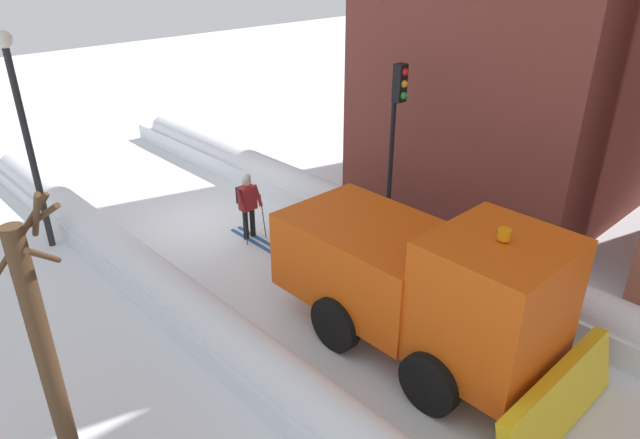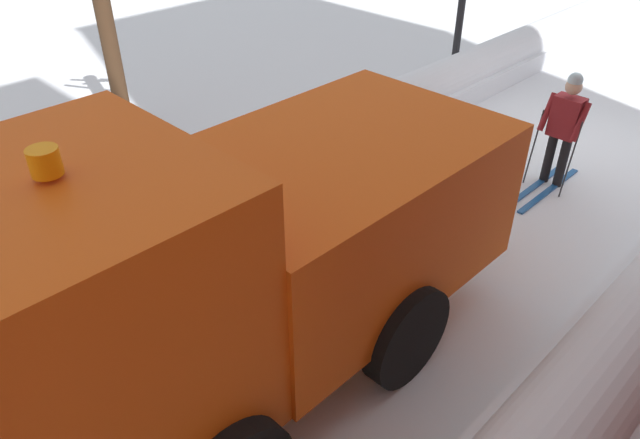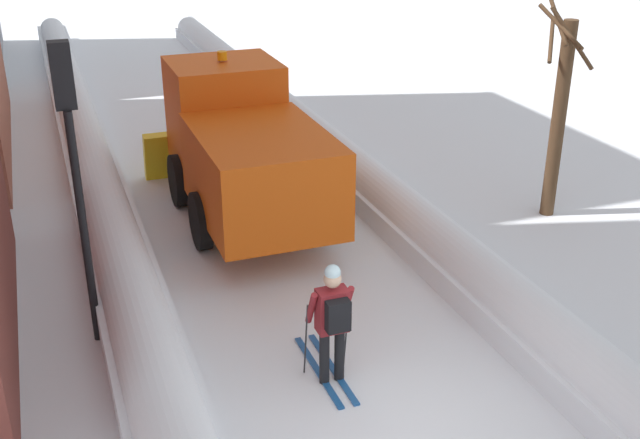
% 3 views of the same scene
% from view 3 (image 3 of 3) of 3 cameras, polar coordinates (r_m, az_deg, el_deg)
% --- Properties ---
extents(ground_plane, '(80.00, 80.00, 0.00)m').
position_cam_3_polar(ground_plane, '(18.32, -7.61, 3.29)').
color(ground_plane, white).
extents(snowbank_left, '(1.10, 36.00, 1.03)m').
position_cam_3_polar(snowbank_left, '(17.82, -16.28, 3.45)').
color(snowbank_left, white).
rests_on(snowbank_left, ground).
extents(snowbank_right, '(1.10, 36.00, 0.90)m').
position_cam_3_polar(snowbank_right, '(18.94, 0.43, 5.31)').
color(snowbank_right, white).
rests_on(snowbank_right, ground).
extents(plow_truck, '(3.20, 5.98, 3.12)m').
position_cam_3_polar(plow_truck, '(15.48, -5.68, 5.25)').
color(plow_truck, '#DB510F').
rests_on(plow_truck, ground).
extents(skier, '(0.62, 1.80, 1.81)m').
position_cam_3_polar(skier, '(10.48, 0.91, -7.29)').
color(skier, black).
rests_on(skier, ground).
extents(traffic_light_pole, '(0.28, 0.42, 4.46)m').
position_cam_3_polar(traffic_light_pole, '(11.17, -17.79, 5.58)').
color(traffic_light_pole, black).
rests_on(traffic_light_pole, ground).
extents(bare_tree_near, '(0.82, 1.28, 4.48)m').
position_cam_3_polar(bare_tree_near, '(16.03, 17.09, 7.44)').
color(bare_tree_near, '#4D3521').
rests_on(bare_tree_near, ground).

